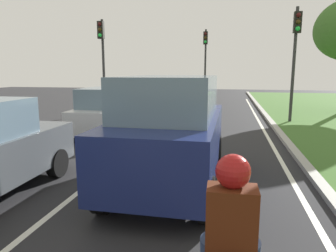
% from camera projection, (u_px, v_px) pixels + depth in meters
% --- Properties ---
extents(ground_plane, '(60.00, 60.00, 0.00)m').
position_uv_depth(ground_plane, '(169.00, 135.00, 11.62)').
color(ground_plane, '#262628').
extents(lane_line_center, '(0.12, 32.00, 0.01)m').
position_uv_depth(lane_line_center, '(151.00, 134.00, 11.76)').
color(lane_line_center, silver).
rests_on(lane_line_center, ground).
extents(lane_line_right_edge, '(0.12, 32.00, 0.01)m').
position_uv_depth(lane_line_right_edge, '(269.00, 139.00, 10.93)').
color(lane_line_right_edge, silver).
rests_on(lane_line_right_edge, ground).
extents(curb_right, '(0.24, 48.00, 0.12)m').
position_uv_depth(curb_right, '(284.00, 138.00, 10.82)').
color(curb_right, '#9E9B93').
rests_on(curb_right, ground).
extents(car_suv_ahead, '(1.99, 4.51, 2.28)m').
position_uv_depth(car_suv_ahead, '(171.00, 131.00, 6.33)').
color(car_suv_ahead, navy).
rests_on(car_suv_ahead, ground).
extents(car_hatchback_far, '(1.80, 3.74, 1.78)m').
position_uv_depth(car_hatchback_far, '(107.00, 112.00, 11.26)').
color(car_hatchback_far, '#B7BABF').
rests_on(car_hatchback_far, ground).
extents(rider_person, '(0.51, 0.41, 1.16)m').
position_uv_depth(rider_person, '(231.00, 220.00, 2.50)').
color(rider_person, '#4C1E0C').
rests_on(rider_person, ground).
extents(traffic_light_near_right, '(0.32, 0.50, 5.16)m').
position_uv_depth(traffic_light_near_right, '(296.00, 46.00, 13.69)').
color(traffic_light_near_right, '#2D2D2D').
rests_on(traffic_light_near_right, ground).
extents(traffic_light_overhead_left, '(0.32, 0.50, 5.08)m').
position_uv_depth(traffic_light_overhead_left, '(102.00, 50.00, 16.58)').
color(traffic_light_overhead_left, '#2D2D2D').
rests_on(traffic_light_overhead_left, ground).
extents(traffic_light_far_median, '(0.32, 0.50, 5.37)m').
position_uv_depth(traffic_light_far_median, '(205.00, 53.00, 22.72)').
color(traffic_light_far_median, '#2D2D2D').
rests_on(traffic_light_far_median, ground).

